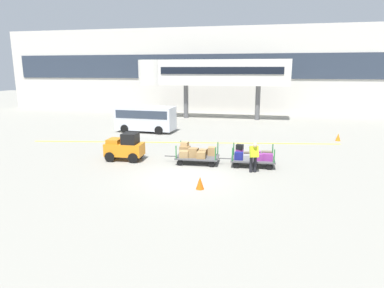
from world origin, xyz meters
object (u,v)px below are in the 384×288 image
baggage_tug (125,147)px  baggage_handler (254,156)px  shuttle_van (146,117)px  baggage_cart_lead (195,154)px  baggage_cart_middle (252,157)px  safety_cone_near (200,183)px  safety_cone_far (338,137)px

baggage_tug → baggage_handler: baggage_tug is taller
baggage_tug → shuttle_van: size_ratio=0.44×
baggage_tug → baggage_cart_lead: (4.05, 0.19, -0.22)m
baggage_tug → baggage_cart_middle: (7.13, 0.28, -0.26)m
baggage_cart_lead → baggage_cart_middle: (3.09, 0.09, -0.04)m
baggage_handler → shuttle_van: size_ratio=0.32×
baggage_cart_middle → baggage_handler: 1.28m
baggage_cart_lead → safety_cone_near: baggage_cart_lead is taller
baggage_tug → baggage_cart_lead: baggage_tug is taller
baggage_handler → safety_cone_near: size_ratio=2.84×
baggage_cart_middle → baggage_tug: bearing=-177.7°
baggage_tug → safety_cone_far: 15.37m
safety_cone_near → baggage_cart_lead: bearing=104.1°
safety_cone_near → shuttle_van: bearing=118.9°
baggage_cart_lead → safety_cone_near: (1.00, -4.01, -0.26)m
safety_cone_near → safety_cone_far: (7.97, 11.97, 0.00)m
shuttle_van → safety_cone_far: bearing=-2.4°
shuttle_van → safety_cone_far: 14.97m
baggage_handler → safety_cone_near: bearing=-127.1°
baggage_cart_lead → baggage_handler: bearing=-19.5°
safety_cone_near → baggage_handler: bearing=52.9°
baggage_cart_lead → baggage_handler: 3.39m
baggage_cart_middle → safety_cone_far: baggage_cart_middle is taller
baggage_handler → shuttle_van: bearing=133.2°
baggage_tug → baggage_cart_middle: bearing=2.3°
baggage_tug → shuttle_van: shuttle_van is taller
baggage_handler → safety_cone_far: (5.79, 9.09, -0.59)m
safety_cone_far → baggage_cart_middle: bearing=-126.8°
shuttle_van → safety_cone_near: 14.42m
baggage_cart_lead → baggage_handler: baggage_handler is taller
baggage_tug → baggage_cart_middle: baggage_tug is taller
baggage_cart_lead → safety_cone_near: size_ratio=5.50×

